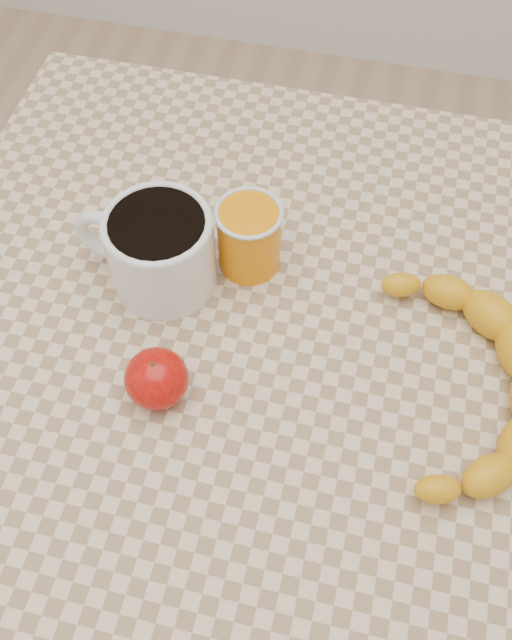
% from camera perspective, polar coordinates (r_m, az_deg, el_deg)
% --- Properties ---
extents(ground, '(3.00, 3.00, 0.00)m').
position_cam_1_polar(ground, '(1.46, 0.00, -16.66)').
color(ground, tan).
rests_on(ground, ground).
extents(table, '(0.80, 0.80, 0.75)m').
position_cam_1_polar(table, '(0.85, 0.00, -3.90)').
color(table, '#CDB691').
rests_on(table, ground).
extents(coffee_mug, '(0.17, 0.13, 0.10)m').
position_cam_1_polar(coffee_mug, '(0.78, -7.86, 5.73)').
color(coffee_mug, silver).
rests_on(coffee_mug, table).
extents(orange_juice_glass, '(0.08, 0.08, 0.09)m').
position_cam_1_polar(orange_juice_glass, '(0.79, -0.56, 6.68)').
color(orange_juice_glass, orange).
rests_on(orange_juice_glass, table).
extents(apple, '(0.08, 0.08, 0.06)m').
position_cam_1_polar(apple, '(0.72, -7.97, -4.66)').
color(apple, '#880405').
rests_on(apple, table).
extents(banana, '(0.27, 0.35, 0.05)m').
position_cam_1_polar(banana, '(0.75, 16.52, -4.69)').
color(banana, gold).
rests_on(banana, table).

